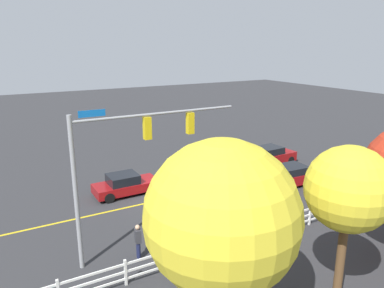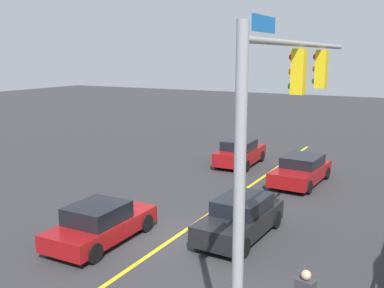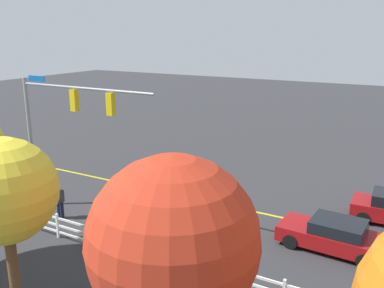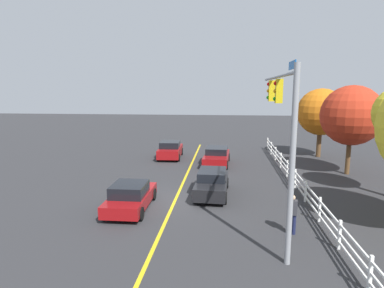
{
  "view_description": "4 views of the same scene",
  "coord_description": "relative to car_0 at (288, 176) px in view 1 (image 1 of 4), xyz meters",
  "views": [
    {
      "loc": [
        8.88,
        19.55,
        9.46
      ],
      "look_at": [
        -2.08,
        0.33,
        3.45
      ],
      "focal_mm": 34.42,
      "sensor_mm": 36.0,
      "label": 1
    },
    {
      "loc": [
        12.68,
        7.56,
        6.24
      ],
      "look_at": [
        -0.79,
        0.22,
        3.2
      ],
      "focal_mm": 41.93,
      "sensor_mm": 36.0,
      "label": 2
    },
    {
      "loc": [
        -11.48,
        18.96,
        8.95
      ],
      "look_at": [
        -0.5,
        -0.49,
        2.98
      ],
      "focal_mm": 39.2,
      "sensor_mm": 36.0,
      "label": 3
    },
    {
      "loc": [
        16.63,
        2.61,
        5.95
      ],
      "look_at": [
        -1.04,
        0.81,
        2.94
      ],
      "focal_mm": 30.11,
      "sensor_mm": 36.0,
      "label": 4
    }
  ],
  "objects": [
    {
      "name": "ground_plane",
      "position": [
        8.78,
        -2.03,
        -0.67
      ],
      "size": [
        120.0,
        120.0,
        0.0
      ],
      "primitive_type": "plane",
      "color": "#2D2D30"
    },
    {
      "name": "lane_center_stripe",
      "position": [
        4.78,
        -2.03,
        -0.67
      ],
      "size": [
        28.0,
        0.16,
        0.01
      ],
      "primitive_type": "cube",
      "color": "gold",
      "rests_on": "ground_plane"
    },
    {
      "name": "signal_assembly",
      "position": [
        12.57,
        2.81,
        4.22
      ],
      "size": [
        7.87,
        0.38,
        6.91
      ],
      "color": "gray",
      "rests_on": "ground_plane"
    },
    {
      "name": "car_0",
      "position": [
        0.0,
        0.0,
        0.0
      ],
      "size": [
        4.49,
        2.16,
        1.37
      ],
      "rotation": [
        0.0,
        0.0,
        -0.06
      ],
      "color": "maroon",
      "rests_on": "ground_plane"
    },
    {
      "name": "car_1",
      "position": [
        -2.06,
        -4.13,
        0.04
      ],
      "size": [
        4.1,
        2.08,
        1.49
      ],
      "rotation": [
        0.0,
        0.0,
        3.18
      ],
      "color": "maroon",
      "rests_on": "ground_plane"
    },
    {
      "name": "car_2",
      "position": [
        7.63,
        -0.07,
        0.02
      ],
      "size": [
        4.23,
        1.94,
        1.4
      ],
      "rotation": [
        0.0,
        0.0,
        -0.04
      ],
      "color": "black",
      "rests_on": "ground_plane"
    },
    {
      "name": "car_3",
      "position": [
        10.34,
        -4.05,
        -0.02
      ],
      "size": [
        4.19,
        1.93,
        1.37
      ],
      "rotation": [
        0.0,
        0.0,
        3.15
      ],
      "color": "maroon",
      "rests_on": "ground_plane"
    },
    {
      "name": "pedestrian",
      "position": [
        12.42,
        3.42,
        0.26
      ],
      "size": [
        0.33,
        0.44,
        1.69
      ],
      "rotation": [
        0.0,
        0.0,
        2.95
      ],
      "color": "#191E3F",
      "rests_on": "ground_plane"
    },
    {
      "name": "white_rail_fence",
      "position": [
        5.78,
        4.95,
        -0.07
      ],
      "size": [
        26.1,
        0.1,
        1.15
      ],
      "color": "white",
      "rests_on": "ground_plane"
    },
    {
      "name": "tree_0",
      "position": [
        7.21,
        10.02,
        3.99
      ],
      "size": [
        3.02,
        3.02,
        6.21
      ],
      "color": "brown",
      "rests_on": "ground_plane"
    },
    {
      "name": "tree_3",
      "position": [
        11.86,
        9.18,
        3.76
      ],
      "size": [
        4.81,
        4.81,
        6.85
      ],
      "color": "brown",
      "rests_on": "ground_plane"
    }
  ]
}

